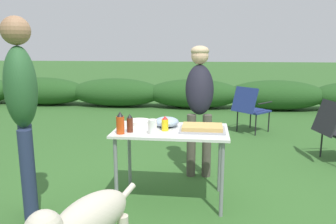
{
  "coord_description": "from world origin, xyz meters",
  "views": [
    {
      "loc": [
        0.34,
        -3.07,
        1.54
      ],
      "look_at": [
        -0.05,
        0.11,
        0.89
      ],
      "focal_mm": 35.0,
      "sensor_mm": 36.0,
      "label": 1
    }
  ],
  "objects_px": {
    "folding_table": "(171,137)",
    "hot_sauce_bottle": "(120,123)",
    "plate_stack": "(139,122)",
    "paper_cup_stack": "(153,127)",
    "standing_person_in_gray_fleece": "(22,101)",
    "mustard_bottle": "(165,124)",
    "camp_chair_near_hedge": "(250,107)",
    "food_tray": "(202,128)",
    "bbq_sauce_bottle": "(130,123)",
    "standing_person_in_red_jacket": "(199,95)",
    "mixing_bowl": "(166,122)"
  },
  "relations": [
    {
      "from": "food_tray",
      "to": "plate_stack",
      "type": "height_order",
      "value": "food_tray"
    },
    {
      "from": "food_tray",
      "to": "paper_cup_stack",
      "type": "distance_m",
      "value": 0.49
    },
    {
      "from": "plate_stack",
      "to": "mustard_bottle",
      "type": "xyz_separation_m",
      "value": [
        0.3,
        -0.21,
        0.04
      ]
    },
    {
      "from": "folding_table",
      "to": "food_tray",
      "type": "distance_m",
      "value": 0.32
    },
    {
      "from": "bbq_sauce_bottle",
      "to": "standing_person_in_red_jacket",
      "type": "bearing_deg",
      "value": 55.78
    },
    {
      "from": "mixing_bowl",
      "to": "mustard_bottle",
      "type": "bearing_deg",
      "value": -87.88
    },
    {
      "from": "paper_cup_stack",
      "to": "standing_person_in_gray_fleece",
      "type": "xyz_separation_m",
      "value": [
        -1.07,
        -0.32,
        0.27
      ]
    },
    {
      "from": "food_tray",
      "to": "standing_person_in_gray_fleece",
      "type": "relative_size",
      "value": 0.24
    },
    {
      "from": "paper_cup_stack",
      "to": "bbq_sauce_bottle",
      "type": "relative_size",
      "value": 0.78
    },
    {
      "from": "mustard_bottle",
      "to": "standing_person_in_red_jacket",
      "type": "xyz_separation_m",
      "value": [
        0.3,
        0.83,
        0.17
      ]
    },
    {
      "from": "bbq_sauce_bottle",
      "to": "standing_person_in_gray_fleece",
      "type": "height_order",
      "value": "standing_person_in_gray_fleece"
    },
    {
      "from": "folding_table",
      "to": "hot_sauce_bottle",
      "type": "relative_size",
      "value": 5.26
    },
    {
      "from": "folding_table",
      "to": "food_tray",
      "type": "xyz_separation_m",
      "value": [
        0.3,
        -0.02,
        0.1
      ]
    },
    {
      "from": "bbq_sauce_bottle",
      "to": "standing_person_in_gray_fleece",
      "type": "bearing_deg",
      "value": -156.34
    },
    {
      "from": "folding_table",
      "to": "standing_person_in_red_jacket",
      "type": "distance_m",
      "value": 0.87
    },
    {
      "from": "folding_table",
      "to": "standing_person_in_red_jacket",
      "type": "relative_size",
      "value": 0.71
    },
    {
      "from": "bbq_sauce_bottle",
      "to": "camp_chair_near_hedge",
      "type": "bearing_deg",
      "value": 63.3
    },
    {
      "from": "folding_table",
      "to": "mixing_bowl",
      "type": "height_order",
      "value": "mixing_bowl"
    },
    {
      "from": "standing_person_in_gray_fleece",
      "to": "camp_chair_near_hedge",
      "type": "relative_size",
      "value": 2.14
    },
    {
      "from": "plate_stack",
      "to": "standing_person_in_gray_fleece",
      "type": "xyz_separation_m",
      "value": [
        -0.86,
        -0.68,
        0.32
      ]
    },
    {
      "from": "folding_table",
      "to": "camp_chair_near_hedge",
      "type": "xyz_separation_m",
      "value": [
        1.11,
        2.81,
        -0.2
      ]
    },
    {
      "from": "camp_chair_near_hedge",
      "to": "paper_cup_stack",
      "type": "bearing_deg",
      "value": -69.75
    },
    {
      "from": "food_tray",
      "to": "paper_cup_stack",
      "type": "bearing_deg",
      "value": -159.57
    },
    {
      "from": "plate_stack",
      "to": "standing_person_in_gray_fleece",
      "type": "bearing_deg",
      "value": -141.9
    },
    {
      "from": "bbq_sauce_bottle",
      "to": "standing_person_in_red_jacket",
      "type": "height_order",
      "value": "standing_person_in_red_jacket"
    },
    {
      "from": "folding_table",
      "to": "paper_cup_stack",
      "type": "bearing_deg",
      "value": -128.98
    },
    {
      "from": "folding_table",
      "to": "hot_sauce_bottle",
      "type": "distance_m",
      "value": 0.53
    },
    {
      "from": "plate_stack",
      "to": "standing_person_in_red_jacket",
      "type": "distance_m",
      "value": 0.89
    },
    {
      "from": "paper_cup_stack",
      "to": "mustard_bottle",
      "type": "distance_m",
      "value": 0.17
    },
    {
      "from": "standing_person_in_gray_fleece",
      "to": "food_tray",
      "type": "bearing_deg",
      "value": -101.36
    },
    {
      "from": "plate_stack",
      "to": "mustard_bottle",
      "type": "distance_m",
      "value": 0.37
    },
    {
      "from": "plate_stack",
      "to": "mustard_bottle",
      "type": "height_order",
      "value": "mustard_bottle"
    },
    {
      "from": "mixing_bowl",
      "to": "camp_chair_near_hedge",
      "type": "relative_size",
      "value": 0.3
    },
    {
      "from": "folding_table",
      "to": "camp_chair_near_hedge",
      "type": "distance_m",
      "value": 3.02
    },
    {
      "from": "hot_sauce_bottle",
      "to": "mustard_bottle",
      "type": "relative_size",
      "value": 1.47
    },
    {
      "from": "food_tray",
      "to": "mustard_bottle",
      "type": "relative_size",
      "value": 3.04
    },
    {
      "from": "plate_stack",
      "to": "standing_person_in_red_jacket",
      "type": "height_order",
      "value": "standing_person_in_red_jacket"
    },
    {
      "from": "plate_stack",
      "to": "mixing_bowl",
      "type": "height_order",
      "value": "mixing_bowl"
    },
    {
      "from": "food_tray",
      "to": "plate_stack",
      "type": "distance_m",
      "value": 0.68
    },
    {
      "from": "standing_person_in_gray_fleece",
      "to": "standing_person_in_red_jacket",
      "type": "bearing_deg",
      "value": -78.01
    },
    {
      "from": "bbq_sauce_bottle",
      "to": "plate_stack",
      "type": "bearing_deg",
      "value": 86.15
    },
    {
      "from": "bbq_sauce_bottle",
      "to": "hot_sauce_bottle",
      "type": "xyz_separation_m",
      "value": [
        -0.07,
        -0.07,
        0.02
      ]
    },
    {
      "from": "bbq_sauce_bottle",
      "to": "mustard_bottle",
      "type": "xyz_separation_m",
      "value": [
        0.32,
        0.09,
        -0.02
      ]
    },
    {
      "from": "food_tray",
      "to": "bbq_sauce_bottle",
      "type": "height_order",
      "value": "bbq_sauce_bottle"
    },
    {
      "from": "plate_stack",
      "to": "food_tray",
      "type": "bearing_deg",
      "value": -15.53
    },
    {
      "from": "mustard_bottle",
      "to": "camp_chair_near_hedge",
      "type": "distance_m",
      "value": 3.1
    },
    {
      "from": "plate_stack",
      "to": "hot_sauce_bottle",
      "type": "bearing_deg",
      "value": -103.81
    },
    {
      "from": "bbq_sauce_bottle",
      "to": "paper_cup_stack",
      "type": "bearing_deg",
      "value": -11.3
    },
    {
      "from": "plate_stack",
      "to": "folding_table",
      "type": "bearing_deg",
      "value": -24.79
    },
    {
      "from": "mustard_bottle",
      "to": "standing_person_in_gray_fleece",
      "type": "bearing_deg",
      "value": -158.38
    }
  ]
}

